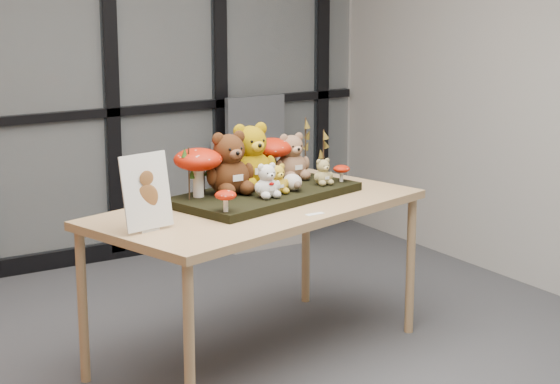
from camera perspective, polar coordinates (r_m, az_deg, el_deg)
room_shell at (r=4.63m, az=-3.00°, el=7.98°), size 5.00×5.00×5.00m
glass_partition at (r=6.91m, az=-13.01°, el=7.13°), size 4.90×0.06×2.78m
display_table at (r=5.29m, az=-1.33°, el=-1.40°), size 1.95×1.32×0.83m
diorama_tray at (r=5.41m, az=-0.86°, el=-0.14°), size 1.12×0.76×0.04m
bear_pooh_yellow at (r=5.45m, az=-1.69°, el=2.26°), size 0.35×0.33×0.38m
bear_brown_medium at (r=5.30m, az=-2.90°, el=1.84°), size 0.33×0.31×0.36m
bear_tan_back at (r=5.66m, az=0.64°, el=2.16°), size 0.26×0.25×0.29m
bear_small_yellow at (r=5.31m, az=-0.17°, el=0.83°), size 0.16×0.15×0.17m
bear_white_bow at (r=5.22m, az=-0.75°, el=0.76°), size 0.18×0.17×0.20m
bear_beige_small at (r=5.53m, az=2.43°, el=1.23°), size 0.15×0.14×0.16m
plush_cream_hedgehog at (r=5.39m, az=0.70°, el=0.60°), size 0.09×0.09×0.10m
mushroom_back_left at (r=5.25m, az=-4.63°, el=1.23°), size 0.25×0.25×0.28m
mushroom_back_right at (r=5.63m, az=-0.46°, el=1.98°), size 0.24×0.24×0.26m
mushroom_front_left at (r=4.94m, az=-3.08°, el=-0.45°), size 0.11×0.11×0.12m
mushroom_front_right at (r=5.62m, az=3.48°, el=1.10°), size 0.09×0.09×0.10m
sprig_green_far_left at (r=5.18m, az=-5.14°, el=1.02°), size 0.05×0.05×0.27m
sprig_green_mid_left at (r=5.33m, az=-4.31°, el=1.15°), size 0.05×0.05×0.23m
sprig_dry_far_right at (r=5.77m, az=1.44°, el=2.59°), size 0.05×0.05×0.33m
sprig_dry_mid_right at (r=5.69m, az=2.46°, el=2.16°), size 0.05×0.05×0.28m
sprig_green_centre at (r=5.47m, az=-2.81°, el=1.50°), size 0.05×0.05×0.23m
sign_holder at (r=4.78m, az=-7.52°, el=-0.13°), size 0.27×0.11×0.37m
label_card at (r=5.08m, az=1.98°, el=-1.25°), size 0.10×0.03×0.00m
cabinet at (r=7.51m, az=-1.31°, el=-0.08°), size 0.58×0.34×0.77m
monitor at (r=7.42m, az=-1.40°, el=4.13°), size 0.48×0.05×0.34m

